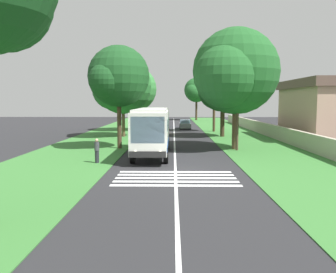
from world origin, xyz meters
TOP-DOWN VIEW (x-y plane):
  - ground at (0.00, 0.00)m, footprint 160.00×160.00m
  - grass_verge_left at (15.00, 8.20)m, footprint 120.00×8.00m
  - grass_verge_right at (15.00, -8.20)m, footprint 120.00×8.00m
  - centre_line at (15.00, 0.00)m, footprint 110.00×0.16m
  - coach_bus at (7.60, 1.80)m, footprint 11.16×2.62m
  - zebra_crossing at (-1.19, 0.00)m, footprint 4.05×6.80m
  - trailing_car_0 at (27.83, 1.94)m, footprint 4.30×1.78m
  - trailing_car_1 at (36.13, -1.75)m, footprint 4.30×1.78m
  - trailing_car_2 at (41.23, 1.96)m, footprint 4.30×1.78m
  - roadside_tree_left_1 at (22.70, 6.40)m, footprint 8.14×6.81m
  - roadside_tree_left_2 at (11.75, 5.14)m, footprint 6.42×5.51m
  - roadside_tree_left_3 at (31.95, 5.99)m, footprint 7.54×6.59m
  - roadside_tree_right_0 at (30.33, -5.56)m, footprint 4.91×4.41m
  - roadside_tree_right_1 at (11.13, -5.13)m, footprint 9.35×7.59m
  - roadside_tree_right_2 at (62.64, -5.07)m, footprint 6.81×5.60m
  - roadside_tree_right_3 at (22.84, -5.63)m, footprint 7.43×6.02m
  - utility_pole at (10.31, -5.43)m, footprint 0.24×1.40m
  - roadside_wall at (20.00, -11.60)m, footprint 70.00×0.40m
  - roadside_building at (20.58, -18.21)m, footprint 13.47×9.47m
  - pedestrian at (3.61, 5.43)m, footprint 0.34×0.34m

SIDE VIEW (x-z plane):
  - ground at x=0.00m, z-range 0.00..0.00m
  - zebra_crossing at x=-1.19m, z-range 0.00..0.01m
  - centre_line at x=15.00m, z-range 0.00..0.01m
  - grass_verge_left at x=15.00m, z-range 0.00..0.04m
  - grass_verge_right at x=15.00m, z-range 0.00..0.04m
  - trailing_car_0 at x=27.83m, z-range -0.05..1.38m
  - trailing_car_1 at x=36.13m, z-range -0.05..1.38m
  - trailing_car_2 at x=41.23m, z-range -0.05..1.38m
  - roadside_wall at x=20.00m, z-range 0.04..1.57m
  - pedestrian at x=3.61m, z-range 0.06..1.75m
  - coach_bus at x=7.60m, z-range 0.28..4.01m
  - roadside_building at x=20.58m, z-range 0.05..6.82m
  - utility_pole at x=10.31m, z-range 0.19..9.09m
  - roadside_tree_right_3 at x=22.84m, z-range 1.34..10.23m
  - roadside_tree_left_3 at x=31.95m, z-range 1.27..10.63m
  - roadside_tree_left_1 at x=22.70m, z-range 1.23..10.77m
  - roadside_tree_left_2 at x=11.75m, z-range 1.77..11.04m
  - roadside_tree_right_1 at x=11.13m, z-range 1.37..12.06m
  - roadside_tree_right_2 at x=62.64m, z-range 1.91..11.61m
  - roadside_tree_right_0 at x=30.33m, z-range 2.50..12.08m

